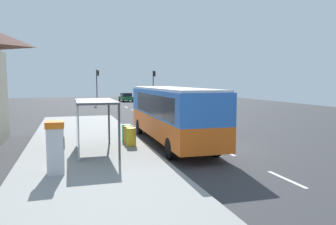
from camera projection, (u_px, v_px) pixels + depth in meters
The scene contains 20 objects.
ground_plane at pixel (150, 119), 31.04m from camera, with size 56.00×92.00×0.04m, color #38383A.
sidewalk_platform at pixel (88, 146), 17.75m from camera, with size 6.20×30.00×0.18m, color #999993.
lane_stripe_seg_0 at pixel (286, 179), 12.05m from camera, with size 0.16×2.20×0.01m, color silver.
lane_stripe_seg_1 at pixel (225, 151), 16.81m from camera, with size 0.16×2.20×0.01m, color silver.
lane_stripe_seg_2 at pixel (190, 136), 21.58m from camera, with size 0.16×2.20×0.01m, color silver.
lane_stripe_seg_3 at pixel (168, 126), 26.34m from camera, with size 0.16×2.20×0.01m, color silver.
lane_stripe_seg_4 at pixel (153, 119), 31.11m from camera, with size 0.16×2.20×0.01m, color silver.
lane_stripe_seg_5 at pixel (142, 114), 35.87m from camera, with size 0.16×2.20×0.01m, color silver.
lane_stripe_seg_6 at pixel (133, 110), 40.64m from camera, with size 0.16×2.20×0.01m, color silver.
lane_stripe_seg_7 at pixel (126, 107), 45.41m from camera, with size 0.16×2.20×0.01m, color silver.
bus at pixel (171, 112), 18.84m from camera, with size 2.70×11.05×3.21m.
white_van at pixel (158, 101), 36.74m from camera, with size 2.06×5.22×2.30m.
sedan_near at pixel (126, 97), 57.78m from camera, with size 2.03×4.49×1.52m.
ticket_machine at pixel (55, 147), 12.14m from camera, with size 0.66×0.76×1.94m.
recycling_bin_yellow at pixel (131, 137), 17.39m from camera, with size 0.52×0.52×0.95m, color yellow.
recycling_bin_orange at pixel (129, 135), 18.06m from camera, with size 0.52×0.52×0.95m, color orange.
recycling_bin_green at pixel (127, 133), 18.72m from camera, with size 0.52×0.52×0.95m, color green.
traffic_light_near_side at pixel (154, 82), 51.52m from camera, with size 0.49×0.28×5.21m.
traffic_light_far_side at pixel (97, 82), 49.81m from camera, with size 0.49×0.28×5.30m.
bus_shelter at pixel (89, 113), 15.63m from camera, with size 1.80×4.00×2.50m.
Camera 1 is at (-7.29, -16.01, 3.59)m, focal length 35.24 mm.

